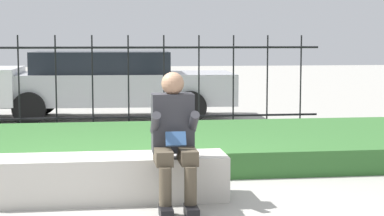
% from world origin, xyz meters
% --- Properties ---
extents(ground_plane, '(60.00, 60.00, 0.00)m').
position_xyz_m(ground_plane, '(0.00, 0.00, 0.00)').
color(ground_plane, '#9E9B93').
extents(stone_bench, '(2.29, 0.55, 0.43)m').
position_xyz_m(stone_bench, '(-0.09, 0.00, 0.19)').
color(stone_bench, beige).
rests_on(stone_bench, ground_plane).
extents(person_seated_reader, '(0.42, 0.73, 1.23)m').
position_xyz_m(person_seated_reader, '(0.52, -0.30, 0.66)').
color(person_seated_reader, black).
rests_on(person_seated_reader, ground_plane).
extents(grass_berm, '(8.59, 2.89, 0.29)m').
position_xyz_m(grass_berm, '(0.00, 2.14, 0.15)').
color(grass_berm, '#33662D').
rests_on(grass_berm, ground_plane).
extents(iron_fence, '(6.59, 0.03, 1.59)m').
position_xyz_m(iron_fence, '(-0.00, 3.89, 0.83)').
color(iron_fence, black).
rests_on(iron_fence, ground_plane).
extents(car_parked_center, '(4.72, 2.03, 1.29)m').
position_xyz_m(car_parked_center, '(0.00, 6.36, 0.69)').
color(car_parked_center, '#B7B7BC').
rests_on(car_parked_center, ground_plane).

